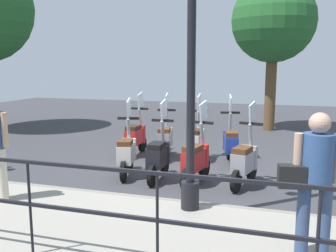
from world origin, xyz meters
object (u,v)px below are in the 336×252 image
at_px(lamp_post_near, 191,69).
at_px(pedestrian_with_bag, 314,175).
at_px(scooter_near_3, 127,152).
at_px(scooter_far_3, 136,136).
at_px(tree_distant, 273,21).
at_px(scooter_far_1, 196,140).
at_px(scooter_near_0, 245,161).
at_px(scooter_near_1, 196,159).
at_px(scooter_far_0, 231,143).
at_px(scooter_near_2, 159,156).
at_px(scooter_far_2, 165,139).

height_order(lamp_post_near, pedestrian_with_bag, lamp_post_near).
distance_m(scooter_near_3, scooter_far_3, 1.71).
bearing_deg(scooter_near_3, scooter_far_3, 2.14).
height_order(lamp_post_near, tree_distant, tree_distant).
relative_size(tree_distant, scooter_far_1, 3.25).
distance_m(lamp_post_near, tree_distant, 8.17).
relative_size(scooter_near_0, scooter_far_3, 1.00).
relative_size(lamp_post_near, tree_distant, 0.90).
relative_size(lamp_post_near, scooter_near_3, 2.94).
height_order(tree_distant, scooter_near_1, tree_distant).
bearing_deg(scooter_far_0, scooter_near_2, 131.18).
bearing_deg(tree_distant, pedestrian_with_bag, -175.35).
bearing_deg(scooter_far_3, pedestrian_with_bag, -137.93).
height_order(scooter_near_2, scooter_far_2, same).
bearing_deg(scooter_far_1, tree_distant, -17.96).
height_order(scooter_near_0, scooter_far_1, same).
relative_size(scooter_near_1, scooter_far_3, 1.00).
bearing_deg(scooter_near_0, scooter_near_2, 108.26).
distance_m(tree_distant, scooter_near_3, 7.48).
bearing_deg(scooter_near_0, scooter_near_3, 105.05).
distance_m(scooter_near_0, scooter_near_2, 1.63).
distance_m(scooter_near_0, scooter_far_0, 1.56).
relative_size(scooter_far_0, scooter_far_1, 1.00).
bearing_deg(scooter_near_1, scooter_far_1, 23.86).
bearing_deg(scooter_far_1, pedestrian_with_bag, -152.99).
bearing_deg(scooter_far_3, lamp_post_near, -145.68).
distance_m(scooter_near_3, scooter_far_0, 2.41).
bearing_deg(scooter_near_1, lamp_post_near, -159.17).
relative_size(pedestrian_with_bag, tree_distant, 0.32).
relative_size(pedestrian_with_bag, scooter_near_2, 1.03).
distance_m(lamp_post_near, scooter_far_1, 3.72).
xyz_separation_m(pedestrian_with_bag, scooter_near_1, (2.58, 1.84, -0.60)).
distance_m(scooter_far_1, scooter_far_3, 1.53).
bearing_deg(lamp_post_near, scooter_far_1, 11.25).
relative_size(scooter_far_1, scooter_far_3, 1.00).
xyz_separation_m(tree_distant, scooter_far_2, (-4.75, 2.23, -3.12)).
height_order(lamp_post_near, scooter_near_2, lamp_post_near).
relative_size(pedestrian_with_bag, scooter_far_2, 1.03).
xyz_separation_m(scooter_far_0, scooter_far_2, (0.04, 1.55, 0.00)).
relative_size(scooter_near_0, scooter_far_2, 1.00).
bearing_deg(lamp_post_near, scooter_near_0, -19.72).
height_order(scooter_near_1, scooter_near_2, same).
bearing_deg(scooter_near_2, scooter_near_3, 82.15).
bearing_deg(scooter_near_0, scooter_far_1, 53.81).
distance_m(scooter_near_2, scooter_far_0, 1.99).
bearing_deg(scooter_far_3, scooter_near_3, -163.05).
xyz_separation_m(scooter_near_0, scooter_far_2, (1.53, 2.01, 0.00)).
height_order(tree_distant, scooter_near_3, tree_distant).
distance_m(scooter_near_2, scooter_far_2, 1.68).
height_order(lamp_post_near, scooter_near_0, lamp_post_near).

